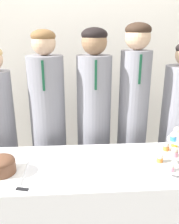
# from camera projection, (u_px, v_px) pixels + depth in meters

# --- Properties ---
(wall_back) EXTENTS (9.00, 0.06, 2.70)m
(wall_back) POSITION_uv_depth(u_px,v_px,m) (89.00, 52.00, 2.48)
(wall_back) COLOR silver
(wall_back) RESTS_ON ground_plane
(table) EXTENTS (1.77, 0.57, 0.74)m
(table) POSITION_uv_depth(u_px,v_px,m) (100.00, 211.00, 1.65)
(table) COLOR white
(table) RESTS_ON ground_plane
(round_cake) EXTENTS (0.26, 0.26, 0.12)m
(round_cake) POSITION_uv_depth(u_px,v_px,m) (1.00, 166.00, 1.41)
(round_cake) COLOR white
(round_cake) RESTS_ON table
(cake_knife) EXTENTS (0.23, 0.07, 0.01)m
(cake_knife) POSITION_uv_depth(u_px,v_px,m) (30.00, 190.00, 1.28)
(cake_knife) COLOR silver
(cake_knife) RESTS_ON table
(cupcake_stand) EXTENTS (0.26, 0.26, 0.27)m
(cupcake_stand) POSITION_uv_depth(u_px,v_px,m) (179.00, 151.00, 1.44)
(cupcake_stand) COLOR silver
(cupcake_stand) RESTS_ON table
(student_0) EXTENTS (0.26, 0.26, 1.45)m
(student_0) POSITION_uv_depth(u_px,v_px,m) (1.00, 138.00, 1.99)
(student_0) COLOR gray
(student_0) RESTS_ON ground_plane
(student_1) EXTENTS (0.29, 0.29, 1.57)m
(student_1) POSITION_uv_depth(u_px,v_px,m) (49.00, 131.00, 2.00)
(student_1) COLOR gray
(student_1) RESTS_ON ground_plane
(student_2) EXTENTS (0.28, 0.28, 1.58)m
(student_2) POSITION_uv_depth(u_px,v_px,m) (93.00, 128.00, 2.02)
(student_2) COLOR gray
(student_2) RESTS_ON ground_plane
(student_3) EXTENTS (0.25, 0.25, 1.62)m
(student_3) POSITION_uv_depth(u_px,v_px,m) (132.00, 123.00, 2.03)
(student_3) COLOR gray
(student_3) RESTS_ON ground_plane
(student_4) EXTENTS (0.30, 0.31, 1.47)m
(student_4) POSITION_uv_depth(u_px,v_px,m) (177.00, 134.00, 2.09)
(student_4) COLOR gray
(student_4) RESTS_ON ground_plane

